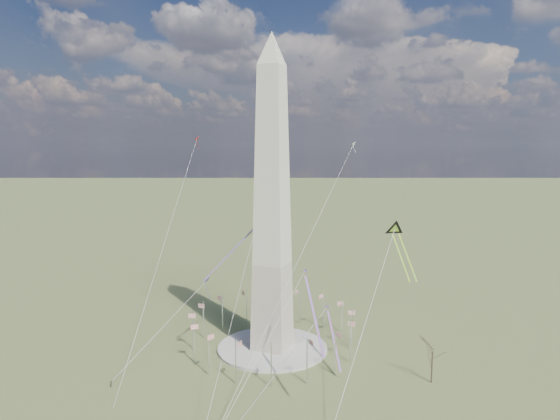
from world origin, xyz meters
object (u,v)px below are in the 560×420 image
at_px(washington_monument, 272,204).
at_px(kite_delta_black, 396,232).
at_px(tree_near, 433,349).
at_px(person_west, 111,384).

relative_size(washington_monument, kite_delta_black, 5.42).
bearing_deg(tree_near, kite_delta_black, 130.45).
bearing_deg(person_west, washington_monument, -84.24).
bearing_deg(person_west, tree_near, -112.82).
bearing_deg(tree_near, person_west, -155.99).
xyz_separation_m(person_west, kite_delta_black, (68.11, 52.53, 38.60)).
distance_m(washington_monument, kite_delta_black, 39.72).
relative_size(washington_monument, tree_near, 7.23).
height_order(tree_near, person_west, tree_near).
bearing_deg(kite_delta_black, tree_near, 101.77).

